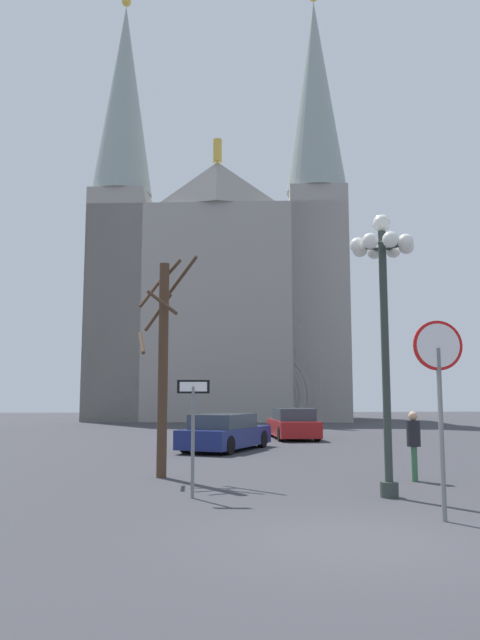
% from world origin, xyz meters
% --- Properties ---
extents(ground_plane, '(120.00, 120.00, 0.00)m').
position_xyz_m(ground_plane, '(0.00, 0.00, 0.00)').
color(ground_plane, '#38383D').
extents(cathedral, '(21.08, 13.82, 34.79)m').
position_xyz_m(cathedral, '(0.11, 40.03, 10.92)').
color(cathedral, gray).
rests_on(cathedral, ground).
extents(stop_sign, '(0.83, 0.08, 3.24)m').
position_xyz_m(stop_sign, '(1.73, 1.16, 2.29)').
color(stop_sign, slate).
rests_on(stop_sign, ground).
extents(one_way_arrow_sign, '(0.65, 0.10, 2.31)m').
position_xyz_m(one_way_arrow_sign, '(-2.29, 3.68, 1.48)').
color(one_way_arrow_sign, slate).
rests_on(one_way_arrow_sign, ground).
extents(street_lamp, '(1.36, 1.36, 5.75)m').
position_xyz_m(street_lamp, '(1.60, 3.46, 4.10)').
color(street_lamp, '#2D3833').
rests_on(street_lamp, ground).
extents(bare_tree, '(1.54, 1.52, 5.57)m').
position_xyz_m(bare_tree, '(-3.04, 6.71, 2.90)').
color(bare_tree, '#473323').
rests_on(bare_tree, ground).
extents(parked_car_near_red, '(1.85, 4.42, 1.38)m').
position_xyz_m(parked_car_near_red, '(2.39, 19.09, 0.65)').
color(parked_car_near_red, maroon).
rests_on(parked_car_near_red, ground).
extents(parked_car_far_navy, '(3.75, 4.88, 1.31)m').
position_xyz_m(parked_car_far_navy, '(-1.04, 13.76, 0.63)').
color(parked_car_far_navy, navy).
rests_on(parked_car_far_navy, ground).
extents(pedestrian_walking, '(0.32, 0.32, 1.62)m').
position_xyz_m(pedestrian_walking, '(2.92, 5.56, 0.97)').
color(pedestrian_walking, '#33663F').
rests_on(pedestrian_walking, ground).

